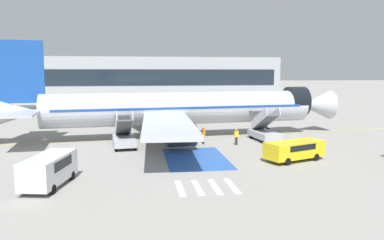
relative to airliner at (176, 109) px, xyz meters
The scene contains 17 objects.
ground_plane 3.74m from the airliner, 32.07° to the right, with size 600.00×600.00×0.00m, color gray.
apron_leadline_yellow 3.54m from the airliner, ahead, with size 0.20×75.67×0.01m, color gold.
apron_stand_patch_blue 11.69m from the airliner, 86.41° to the right, with size 5.48×9.24×0.01m, color #2856A8.
apron_walkway_bar_0 20.11m from the airliner, 94.93° to the right, with size 0.44×3.60×0.01m, color silver.
apron_walkway_bar_1 20.04m from the airliner, 91.46° to the right, with size 0.44×3.60×0.01m, color silver.
apron_walkway_bar_2 20.05m from the airliner, 87.97° to the right, with size 0.44×3.60×0.01m, color silver.
apron_walkway_bar_3 20.13m from the airliner, 84.51° to the right, with size 0.44×3.60×0.01m, color silver.
airliner is the anchor object (origin of this frame).
boarding_stairs_forward 10.71m from the airliner, 19.44° to the right, with size 2.69×5.40×4.02m.
boarding_stairs_aft 8.21m from the airliner, 139.20° to the right, with size 2.69×5.40×3.97m.
fuel_tanker 24.71m from the airliner, 100.71° to the left, with size 9.70×3.10×3.36m.
service_van_1 20.99m from the airliner, 120.16° to the right, with size 3.05×5.52×2.14m.
service_van_2 16.32m from the airliner, 55.50° to the right, with size 5.85×3.93×1.74m.
ground_crew_0 5.96m from the airliner, 72.69° to the right, with size 0.48×0.36×1.60m.
ground_crew_1 5.73m from the airliner, 60.67° to the right, with size 0.34×0.48×1.87m.
ground_crew_2 8.53m from the airliner, 43.18° to the right, with size 0.48×0.35×1.76m.
terminal_building 59.86m from the airliner, 99.68° to the left, with size 87.45×12.10×11.73m.
Camera 1 is at (-5.58, -43.27, 7.75)m, focal length 35.00 mm.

